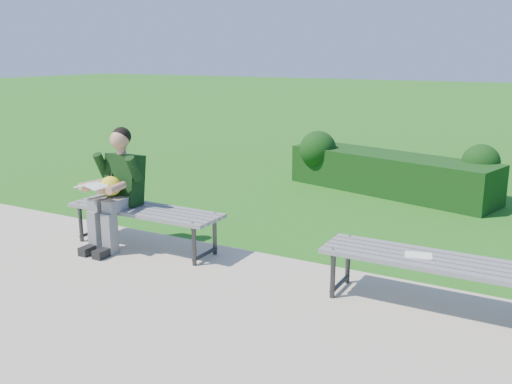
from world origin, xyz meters
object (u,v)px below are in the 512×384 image
Objects in this scene: bench_right at (430,264)px; paper_sheet at (419,255)px; hedge at (388,170)px; bench_left at (145,213)px; seated_boy at (116,185)px.

bench_right reaches higher than paper_sheet.
bench_right is 7.14× the size of paper_sheet.
hedge is at bearing 109.51° from paper_sheet.
hedge is 13.34× the size of paper_sheet.
bench_left is at bearing 178.89° from paper_sheet.
paper_sheet is at bearing -1.11° from bench_left.
seated_boy reaches higher than bench_left.
bench_left is at bearing 178.92° from bench_right.
bench_right is 0.12m from paper_sheet.
seated_boy reaches higher than hedge.
seated_boy is (-3.37, -0.03, 0.30)m from bench_right.
bench_left is at bearing -111.92° from hedge.
seated_boy is at bearing -115.09° from hedge.
bench_left is (-1.57, -3.90, 0.06)m from hedge.
bench_left is 1.37× the size of seated_boy.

